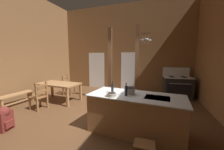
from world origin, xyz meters
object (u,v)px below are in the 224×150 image
ladderback_chair_near_window (39,96)px  bench_along_left_wall (16,97)px  kitchen_island (135,114)px  mixing_bowl_on_counter (111,95)px  stove_range (177,87)px  stockpot_on_counter (130,91)px  step_stool (144,150)px  bottle_short_on_counter (126,91)px  dining_table (58,85)px  ladderback_chair_by_post (68,85)px  bottle_tall_on_counter (112,88)px  backpack (4,118)px

ladderback_chair_near_window → bench_along_left_wall: bearing=-179.9°
kitchen_island → mixing_bowl_on_counter: bearing=-149.9°
ladderback_chair_near_window → stove_range: bearing=32.7°
bench_along_left_wall → stockpot_on_counter: size_ratio=3.95×
bench_along_left_wall → step_stool: bearing=-13.6°
step_stool → stockpot_on_counter: bearing=116.8°
kitchen_island → ladderback_chair_near_window: bearing=174.3°
stove_range → mixing_bowl_on_counter: (-1.82, -3.61, 0.46)m
step_stool → bottle_short_on_counter: (-0.49, 0.68, 0.85)m
step_stool → ladderback_chair_near_window: ladderback_chair_near_window is taller
kitchen_island → dining_table: 3.56m
dining_table → stockpot_on_counter: bearing=-21.0°
stove_range → dining_table: bearing=-156.1°
stove_range → stockpot_on_counter: stove_range is taller
ladderback_chair_near_window → ladderback_chair_by_post: size_ratio=1.00×
ladderback_chair_near_window → mixing_bowl_on_counter: bearing=-12.4°
kitchen_island → mixing_bowl_on_counter: (-0.50, -0.29, 0.49)m
bottle_tall_on_counter → backpack: bearing=-157.8°
stove_range → backpack: size_ratio=2.21×
bench_along_left_wall → bottle_short_on_counter: size_ratio=4.06×
dining_table → stockpot_on_counter: 3.42m
kitchen_island → bottle_tall_on_counter: (-0.59, 0.03, 0.56)m
ladderback_chair_by_post → backpack: ladderback_chair_by_post is taller
dining_table → bottle_tall_on_counter: (2.74, -1.23, 0.37)m
ladderback_chair_by_post → step_stool: bearing=-37.8°
kitchen_island → ladderback_chair_near_window: 3.35m
kitchen_island → backpack: kitchen_island is taller
mixing_bowl_on_counter → stove_range: bearing=63.3°
kitchen_island → bottle_short_on_counter: size_ratio=7.41×
step_stool → mixing_bowl_on_counter: mixing_bowl_on_counter is taller
ladderback_chair_by_post → mixing_bowl_on_counter: size_ratio=4.25×
kitchen_island → ladderback_chair_by_post: size_ratio=2.36×
ladderback_chair_near_window → ladderback_chair_by_post: bearing=97.8°
step_stool → stove_range: bearing=75.9°
backpack → bottle_tall_on_counter: bearing=22.2°
kitchen_island → stockpot_on_counter: size_ratio=7.21×
dining_table → bench_along_left_wall: bearing=-140.4°
bottle_short_on_counter → backpack: bearing=-163.6°
ladderback_chair_near_window → backpack: bearing=-76.6°
step_stool → backpack: (-3.30, -0.15, 0.14)m
backpack → bottle_short_on_counter: 3.02m
ladderback_chair_by_post → ladderback_chair_near_window: bearing=-82.2°
stove_range → bottle_short_on_counter: bearing=-113.8°
bench_along_left_wall → bottle_tall_on_counter: bearing=-4.4°
backpack → mixing_bowl_on_counter: 2.69m
stove_range → kitchen_island: bearing=-111.7°
mixing_bowl_on_counter → backpack: bearing=-165.1°
backpack → mixing_bowl_on_counter: (2.52, 0.67, 0.63)m
ladderback_chair_near_window → ladderback_chair_by_post: 1.88m
ladderback_chair_near_window → bottle_tall_on_counter: (2.75, -0.30, 0.56)m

